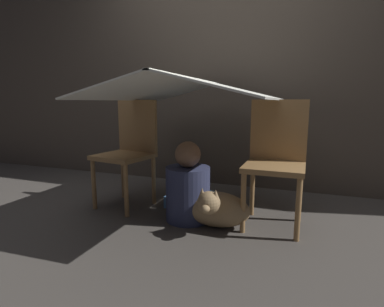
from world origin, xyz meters
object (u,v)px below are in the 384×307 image
Objects in this scene: chair_left at (129,148)px; person_front at (188,188)px; chair_right at (276,157)px; dog at (215,208)px.

chair_left is 0.68m from person_front.
dog is at bearing -148.14° from chair_right.
chair_left is 1.00× the size of chair_right.
dog is at bearing -5.89° from chair_left.
person_front reaches higher than dog.
chair_right is 0.57m from dog.
dog is (-0.38, -0.23, -0.36)m from chair_right.
chair_right reaches higher than person_front.
chair_left is 1.85× the size of dog.
person_front is at bearing 164.60° from dog.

